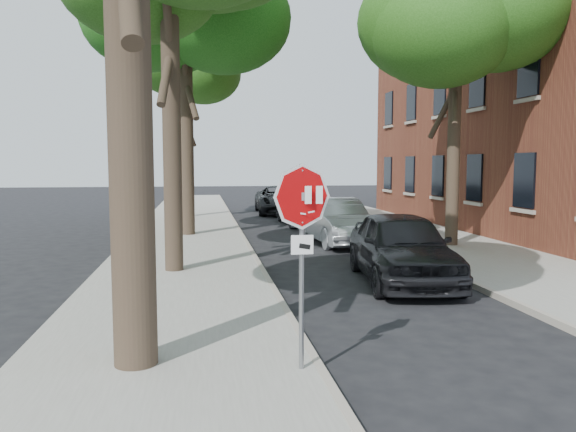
# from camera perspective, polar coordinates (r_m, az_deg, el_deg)

# --- Properties ---
(ground) EXTENTS (120.00, 120.00, 0.00)m
(ground) POSITION_cam_1_polar(r_m,az_deg,el_deg) (7.61, 6.75, -15.68)
(ground) COLOR black
(ground) RESTS_ON ground
(sidewalk_left) EXTENTS (4.00, 55.00, 0.12)m
(sidewalk_left) POSITION_cam_1_polar(r_m,az_deg,el_deg) (19.03, -10.50, -2.76)
(sidewalk_left) COLOR gray
(sidewalk_left) RESTS_ON ground
(sidewalk_right) EXTENTS (4.00, 55.00, 0.12)m
(sidewalk_right) POSITION_cam_1_polar(r_m,az_deg,el_deg) (20.61, 13.87, -2.20)
(sidewalk_right) COLOR gray
(sidewalk_right) RESTS_ON ground
(curb_left) EXTENTS (0.12, 55.00, 0.13)m
(curb_left) POSITION_cam_1_polar(r_m,az_deg,el_deg) (19.07, -4.32, -2.64)
(curb_left) COLOR #9E9384
(curb_left) RESTS_ON ground
(curb_right) EXTENTS (0.12, 55.00, 0.13)m
(curb_right) POSITION_cam_1_polar(r_m,az_deg,el_deg) (19.91, 8.42, -2.35)
(curb_right) COLOR #9E9384
(curb_right) RESTS_ON ground
(stop_sign) EXTENTS (0.76, 0.34, 2.61)m
(stop_sign) POSITION_cam_1_polar(r_m,az_deg,el_deg) (6.96, 1.43, -1.06)
(stop_sign) COLOR gray
(stop_sign) RESTS_ON sidewalk_left
(tree_mid_b) EXTENTS (5.88, 5.46, 10.36)m
(tree_mid_b) POSITION_cam_1_polar(r_m,az_deg,el_deg) (21.61, -10.50, 19.42)
(tree_mid_b) COLOR black
(tree_mid_b) RESTS_ON sidewalk_left
(tree_far) EXTENTS (5.29, 4.91, 9.33)m
(tree_far) POSITION_cam_1_polar(r_m,az_deg,el_deg) (28.31, -10.69, 14.43)
(tree_far) COLOR black
(tree_far) RESTS_ON sidewalk_left
(tree_right) EXTENTS (5.29, 4.91, 9.33)m
(tree_right) POSITION_cam_1_polar(r_m,az_deg,el_deg) (19.23, 16.61, 18.67)
(tree_right) COLOR black
(tree_right) RESTS_ON sidewalk_right
(car_a) EXTENTS (2.45, 4.98, 1.63)m
(car_a) POSITION_cam_1_polar(r_m,az_deg,el_deg) (13.13, 11.47, -3.09)
(car_a) COLOR black
(car_a) RESTS_ON ground
(car_b) EXTENTS (1.93, 4.75, 1.53)m
(car_b) POSITION_cam_1_polar(r_m,az_deg,el_deg) (19.12, 4.90, -0.51)
(car_b) COLOR #ACB0B5
(car_b) RESTS_ON ground
(car_c) EXTENTS (2.11, 4.90, 1.41)m
(car_c) POSITION_cam_1_polar(r_m,az_deg,el_deg) (25.05, 1.59, 0.76)
(car_c) COLOR #46454A
(car_c) RESTS_ON ground
(car_d) EXTENTS (2.70, 5.49, 1.50)m
(car_d) POSITION_cam_1_polar(r_m,az_deg,el_deg) (30.33, -0.81, 1.66)
(car_d) COLOR black
(car_d) RESTS_ON ground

